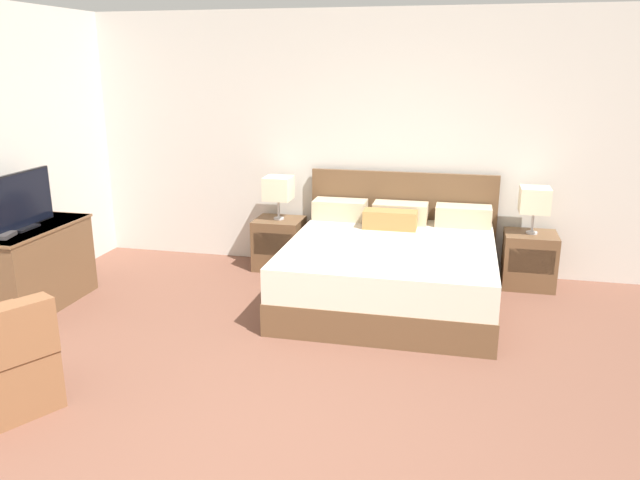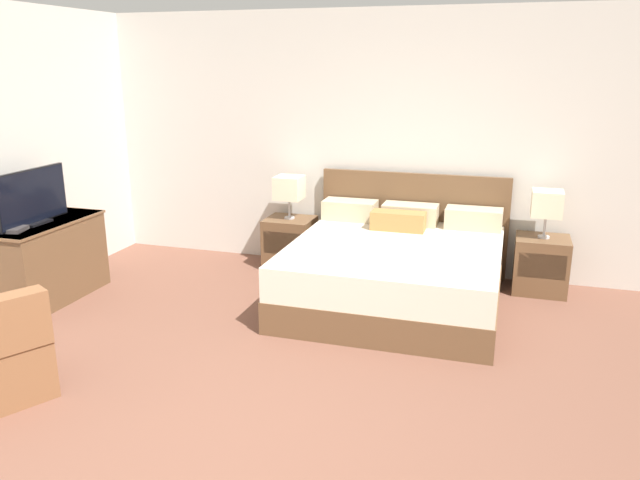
% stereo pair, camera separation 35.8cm
% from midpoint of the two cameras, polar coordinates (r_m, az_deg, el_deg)
% --- Properties ---
extents(ground_plane, '(11.24, 11.24, 0.00)m').
position_cam_midpoint_polar(ground_plane, '(3.64, -9.61, -20.58)').
color(ground_plane, brown).
extents(wall_back, '(7.17, 0.06, 2.68)m').
position_cam_midpoint_polar(wall_back, '(6.62, 2.44, 8.88)').
color(wall_back, beige).
rests_on(wall_back, ground).
extents(bed, '(1.93, 1.99, 1.06)m').
position_cam_midpoint_polar(bed, '(5.80, 4.75, -2.58)').
color(bed, brown).
rests_on(bed, ground).
extents(nightstand_left, '(0.50, 0.45, 0.54)m').
position_cam_midpoint_polar(nightstand_left, '(6.74, -5.27, -0.33)').
color(nightstand_left, brown).
rests_on(nightstand_left, ground).
extents(nightstand_right, '(0.50, 0.45, 0.54)m').
position_cam_midpoint_polar(nightstand_right, '(6.44, 17.07, -1.76)').
color(nightstand_right, brown).
rests_on(nightstand_right, ground).
extents(table_lamp_left, '(0.28, 0.28, 0.46)m').
position_cam_midpoint_polar(table_lamp_left, '(6.60, -5.40, 4.68)').
color(table_lamp_left, '#B7B7BC').
rests_on(table_lamp_left, nightstand_left).
extents(table_lamp_right, '(0.28, 0.28, 0.46)m').
position_cam_midpoint_polar(table_lamp_right, '(6.29, 17.51, 3.46)').
color(table_lamp_right, '#B7B7BC').
rests_on(table_lamp_right, nightstand_right).
extents(dresser, '(0.55, 1.15, 0.75)m').
position_cam_midpoint_polar(dresser, '(6.25, -26.27, -2.16)').
color(dresser, brown).
rests_on(dresser, ground).
extents(tv, '(0.18, 0.83, 0.49)m').
position_cam_midpoint_polar(tv, '(6.05, -27.39, 3.06)').
color(tv, black).
rests_on(tv, dresser).
extents(book_red_cover, '(0.22, 0.23, 0.03)m').
position_cam_midpoint_polar(book_red_cover, '(5.90, -28.74, 0.36)').
color(book_red_cover, '#383333').
rests_on(book_red_cover, dresser).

